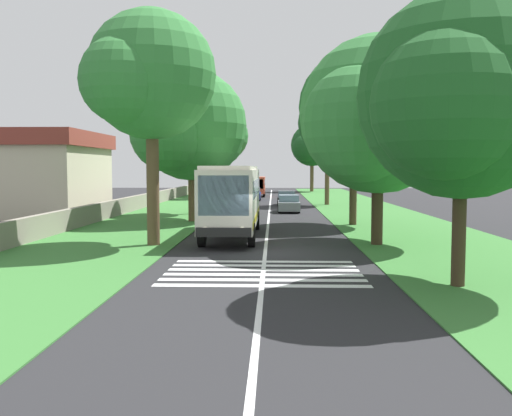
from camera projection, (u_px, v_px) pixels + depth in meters
ground at (265, 252)px, 24.29m from camera, size 160.00×160.00×0.00m
grass_verge_left at (152, 220)px, 39.50m from camera, size 120.00×8.00×0.04m
grass_verge_right at (386, 220)px, 38.98m from camera, size 120.00×8.00×0.04m
centre_line at (268, 220)px, 39.24m from camera, size 110.00×0.16×0.01m
coach_bus at (233, 196)px, 29.64m from camera, size 11.16×2.62×3.73m
zebra_crossing at (263, 272)px, 19.56m from camera, size 4.95×6.80×0.01m
trailing_car_0 at (289, 204)px, 46.59m from camera, size 4.30×1.78×1.43m
trailing_car_1 at (286, 199)px, 54.87m from camera, size 4.30×1.78×1.43m
trailing_car_2 at (253, 195)px, 63.46m from camera, size 4.30×1.78×1.43m
trailing_minibus_0 at (257, 185)px, 72.05m from camera, size 6.00×2.14×2.53m
roadside_tree_left_0 at (221, 138)px, 74.04m from camera, size 8.68×6.84×11.19m
roadside_tree_left_1 at (202, 120)px, 44.42m from camera, size 5.36×4.54×9.87m
roadside_tree_left_2 at (221, 146)px, 66.90m from camera, size 5.80×4.84×8.83m
roadside_tree_left_3 at (188, 129)px, 37.75m from camera, size 9.16×7.42×10.17m
roadside_tree_left_4 at (149, 79)px, 25.90m from camera, size 7.23×5.97×10.86m
roadside_tree_right_0 at (311, 146)px, 86.76m from camera, size 7.89×6.54×10.46m
roadside_tree_right_1 at (373, 120)px, 26.20m from camera, size 9.26×7.37×9.76m
roadside_tree_right_2 at (326, 125)px, 54.81m from camera, size 6.84×5.81×10.91m
roadside_tree_right_3 at (456, 101)px, 16.83m from camera, size 7.60×6.29×8.92m
roadside_tree_right_4 at (351, 110)px, 35.27m from camera, size 8.22×6.97×10.91m
utility_pole at (196, 158)px, 38.19m from camera, size 0.24×1.40×8.22m
roadside_wall at (123, 206)px, 44.55m from camera, size 70.00×0.40×1.22m
roadside_building at (46, 173)px, 43.71m from camera, size 11.23×7.96×6.41m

